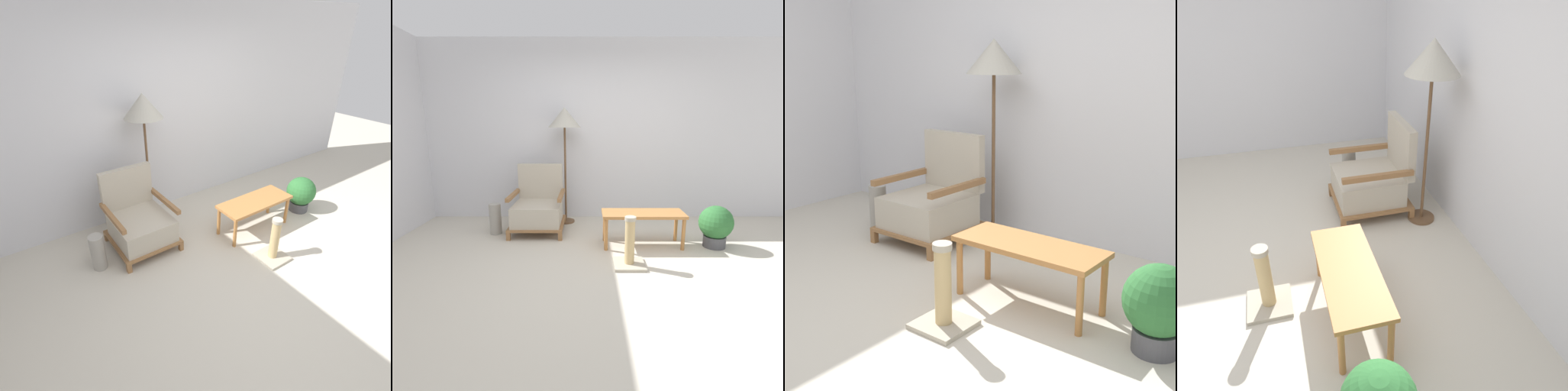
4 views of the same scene
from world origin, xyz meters
The scene contains 8 objects.
ground_plane centered at (0.00, 0.00, 0.00)m, with size 14.00×14.00×0.00m, color beige.
wall_back centered at (0.00, 2.11, 1.35)m, with size 8.00×0.06×2.70m.
armchair centered at (-0.81, 1.39, 0.32)m, with size 0.72×0.74×0.91m.
floor_lamp centered at (-0.45, 1.79, 1.50)m, with size 0.47×0.47×1.70m.
coffee_table centered at (0.55, 0.84, 0.37)m, with size 0.99×0.39×0.42m.
vase centered at (-1.37, 1.26, 0.21)m, with size 0.16×0.16×0.42m, color #9E998E.
potted_plant centered at (1.43, 0.80, 0.28)m, with size 0.40×0.40×0.51m.
scratching_post centered at (0.32, 0.27, 0.19)m, with size 0.32×0.32×0.54m.
Camera 2 is at (-0.12, -2.70, 1.43)m, focal length 28.00 mm.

